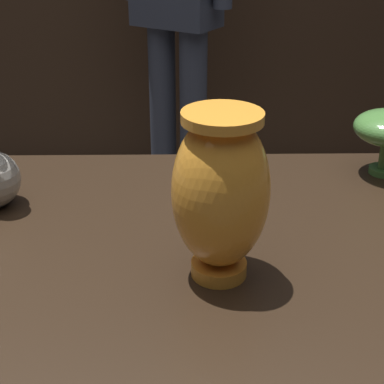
{
  "coord_description": "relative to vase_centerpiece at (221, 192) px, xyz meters",
  "views": [
    {
      "loc": [
        0.03,
        -0.78,
        1.26
      ],
      "look_at": [
        0.04,
        -0.05,
        0.9
      ],
      "focal_mm": 54.98,
      "sensor_mm": 36.0,
      "label": 1
    }
  ],
  "objects": [
    {
      "name": "back_display_shelf",
      "position": [
        -0.07,
        2.31,
        -0.43
      ],
      "size": [
        2.6,
        0.4,
        0.99
      ],
      "color": "#382619",
      "rests_on": "ground_plane"
    },
    {
      "name": "vase_centerpiece",
      "position": [
        0.0,
        0.0,
        0.0
      ],
      "size": [
        0.13,
        0.13,
        0.23
      ],
      "color": "orange",
      "rests_on": "display_plinth"
    }
  ]
}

